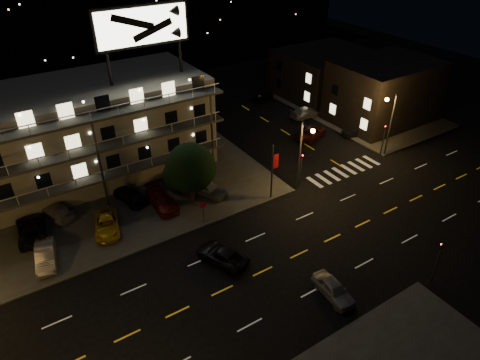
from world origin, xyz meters
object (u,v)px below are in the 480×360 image
lot_car_7 (56,210)px  road_car_west (222,255)px  lot_car_2 (107,225)px  lot_car_4 (207,188)px  tree (190,169)px  side_car_0 (356,132)px  road_car_east (333,289)px

lot_car_7 → road_car_west: lot_car_7 is taller
lot_car_2 → lot_car_4: 10.98m
tree → lot_car_2: bearing=179.1°
lot_car_7 → side_car_0: size_ratio=1.24×
lot_car_7 → lot_car_4: bearing=144.5°
tree → lot_car_4: size_ratio=1.49×
lot_car_4 → lot_car_7: 15.26m
lot_car_7 → road_car_east: bearing=108.1°
road_car_east → road_car_west: 9.81m
tree → road_car_west: (-1.87, -9.21, -3.41)m
side_car_0 → road_car_west: road_car_west is taller
road_car_west → lot_car_2: bearing=-74.3°
tree → lot_car_2: size_ratio=1.36×
lot_car_4 → road_car_east: lot_car_4 is taller
lot_car_4 → lot_car_7: bearing=137.3°
lot_car_4 → lot_car_7: size_ratio=0.94×
tree → road_car_west: tree is taller
lot_car_7 → road_car_east: lot_car_7 is taller
lot_car_2 → road_car_west: lot_car_2 is taller
lot_car_2 → road_car_west: (7.09, -9.35, -0.15)m
tree → lot_car_4: tree is taller
lot_car_2 → lot_car_4: bearing=16.8°
road_car_east → road_car_west: road_car_east is taller
road_car_west → lot_car_7: bearing=-74.9°
road_car_east → lot_car_7: bearing=130.1°
lot_car_7 → side_car_0: 38.36m
lot_car_4 → road_car_west: size_ratio=0.91×
tree → lot_car_2: tree is taller
road_car_east → tree: bearing=106.0°
lot_car_7 → side_car_0: (38.22, -3.27, -0.21)m
side_car_0 → road_car_west: size_ratio=0.79×
tree → lot_car_7: 13.87m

